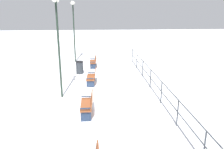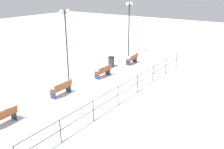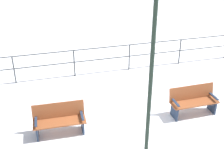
{
  "view_description": "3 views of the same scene",
  "coord_description": "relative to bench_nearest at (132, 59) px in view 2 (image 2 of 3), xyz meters",
  "views": [
    {
      "loc": [
        -0.41,
        11.54,
        4.65
      ],
      "look_at": [
        -1.37,
        -2.06,
        0.62
      ],
      "focal_mm": 35.8,
      "sensor_mm": 36.0,
      "label": 1
    },
    {
      "loc": [
        -11.05,
        12.48,
        6.68
      ],
      "look_at": [
        -1.68,
        -1.06,
        0.85
      ],
      "focal_mm": 40.19,
      "sensor_mm": 36.0,
      "label": 2
    },
    {
      "loc": [
        7.28,
        -2.53,
        5.67
      ],
      "look_at": [
        -2.21,
        0.02,
        0.62
      ],
      "focal_mm": 47.85,
      "sensor_mm": 36.0,
      "label": 3
    }
  ],
  "objects": [
    {
      "name": "ground_plane",
      "position": [
        0.16,
        6.47,
        -0.46
      ],
      "size": [
        80.0,
        80.0,
        0.0
      ],
      "primitive_type": "plane",
      "color": "white",
      "rests_on": "ground"
    },
    {
      "name": "bench_nearest",
      "position": [
        0.0,
        0.0,
        0.0
      ],
      "size": [
        0.58,
        1.44,
        0.89
      ],
      "rotation": [
        0.0,
        0.0,
        0.03
      ],
      "color": "brown",
      "rests_on": "ground"
    },
    {
      "name": "bench_second",
      "position": [
        0.05,
        4.32,
        0.01
      ],
      "size": [
        0.63,
        1.55,
        0.92
      ],
      "rotation": [
        0.0,
        0.0,
        -0.04
      ],
      "color": "brown",
      "rests_on": "ground"
    },
    {
      "name": "bench_third",
      "position": [
        0.19,
        8.63,
        0.04
      ],
      "size": [
        0.57,
        1.58,
        0.95
      ],
      "rotation": [
        0.0,
        0.0,
        0.01
      ],
      "color": "brown",
      "rests_on": "ground"
    },
    {
      "name": "bench_fourth",
      "position": [
        -0.05,
        12.94,
        0.01
      ],
      "size": [
        0.61,
        1.59,
        0.89
      ],
      "rotation": [
        0.0,
        0.0,
        0.04
      ],
      "color": "brown",
      "rests_on": "ground"
    },
    {
      "name": "lamppost_near",
      "position": [
        1.69,
        -2.1,
        3.45
      ],
      "size": [
        0.32,
        0.98,
        5.27
      ],
      "color": "#1E2D23",
      "rests_on": "ground"
    },
    {
      "name": "lamppost_middle",
      "position": [
        1.69,
        6.44,
        3.16
      ],
      "size": [
        0.26,
        0.89,
        5.2
      ],
      "color": "#1E2D23",
      "rests_on": "ground"
    },
    {
      "name": "waterfront_railing",
      "position": [
        -3.49,
        6.47,
        0.33
      ],
      "size": [
        0.05,
        16.39,
        1.15
      ],
      "color": "#383D42",
      "rests_on": "ground"
    },
    {
      "name": "trash_bin",
      "position": [
        1.02,
        1.87,
        0.01
      ],
      "size": [
        0.55,
        0.55,
        0.92
      ],
      "color": "#2D3338",
      "rests_on": "ground"
    }
  ]
}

